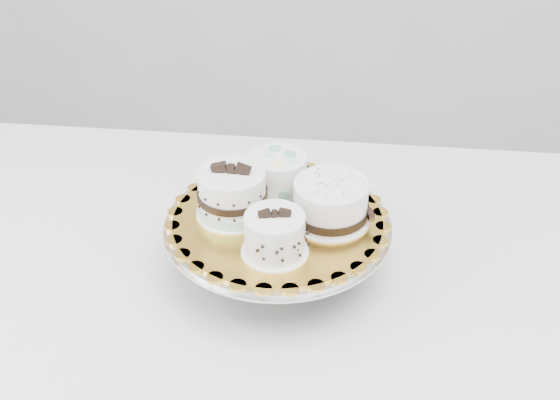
# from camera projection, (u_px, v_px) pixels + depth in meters

# --- Properties ---
(table) EXTENTS (1.28, 0.86, 0.75)m
(table) POSITION_uv_depth(u_px,v_px,m) (247.00, 291.00, 1.24)
(table) COLOR silver
(table) RESTS_ON floor
(cake_stand) EXTENTS (0.37, 0.37, 0.10)m
(cake_stand) POSITION_uv_depth(u_px,v_px,m) (278.00, 236.00, 1.14)
(cake_stand) COLOR gray
(cake_stand) RESTS_ON table
(cake_board) EXTENTS (0.35, 0.35, 0.00)m
(cake_board) POSITION_uv_depth(u_px,v_px,m) (278.00, 219.00, 1.12)
(cake_board) COLOR gold
(cake_board) RESTS_ON cake_stand
(cake_swirl) EXTENTS (0.10, 0.10, 0.08)m
(cake_swirl) POSITION_uv_depth(u_px,v_px,m) (275.00, 235.00, 1.03)
(cake_swirl) COLOR white
(cake_swirl) RESTS_ON cake_board
(cake_banded) EXTENTS (0.12, 0.12, 0.10)m
(cake_banded) POSITION_uv_depth(u_px,v_px,m) (232.00, 195.00, 1.11)
(cake_banded) COLOR white
(cake_banded) RESTS_ON cake_board
(cake_dots) EXTENTS (0.12, 0.12, 0.07)m
(cake_dots) POSITION_uv_depth(u_px,v_px,m) (279.00, 174.00, 1.17)
(cake_dots) COLOR white
(cake_dots) RESTS_ON cake_board
(cake_ribbon) EXTENTS (0.15, 0.15, 0.07)m
(cake_ribbon) POSITION_uv_depth(u_px,v_px,m) (331.00, 203.00, 1.10)
(cake_ribbon) COLOR white
(cake_ribbon) RESTS_ON cake_board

